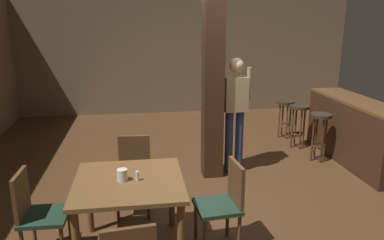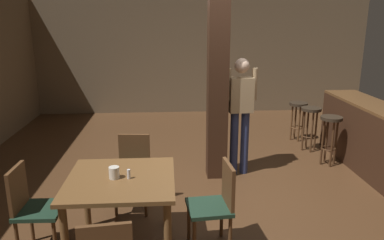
# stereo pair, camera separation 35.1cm
# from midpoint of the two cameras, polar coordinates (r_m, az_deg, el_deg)

# --- Properties ---
(ground_plane) EXTENTS (10.80, 10.80, 0.00)m
(ground_plane) POSITION_cam_midpoint_polar(r_m,az_deg,el_deg) (5.21, 3.92, -10.46)
(ground_plane) COLOR #4C301C
(wall_back) EXTENTS (8.00, 0.10, 2.80)m
(wall_back) POSITION_cam_midpoint_polar(r_m,az_deg,el_deg) (9.18, -1.98, 9.89)
(wall_back) COLOR #756047
(wall_back) RESTS_ON ground_plane
(pillar) EXTENTS (0.28, 0.28, 2.80)m
(pillar) POSITION_cam_midpoint_polar(r_m,az_deg,el_deg) (5.25, 1.28, 5.88)
(pillar) COLOR #382114
(pillar) RESTS_ON ground_plane
(dining_table) EXTENTS (1.03, 1.03, 0.78)m
(dining_table) POSITION_cam_midpoint_polar(r_m,az_deg,el_deg) (3.71, -12.27, -10.64)
(dining_table) COLOR brown
(dining_table) RESTS_ON ground_plane
(chair_east) EXTENTS (0.46, 0.46, 0.89)m
(chair_east) POSITION_cam_midpoint_polar(r_m,az_deg,el_deg) (3.79, 2.29, -12.21)
(chair_east) COLOR #1E3828
(chair_east) RESTS_ON ground_plane
(chair_north) EXTENTS (0.46, 0.46, 0.89)m
(chair_north) POSITION_cam_midpoint_polar(r_m,az_deg,el_deg) (4.57, -11.04, -7.54)
(chair_north) COLOR #1E3828
(chair_north) RESTS_ON ground_plane
(chair_west) EXTENTS (0.43, 0.43, 0.89)m
(chair_west) POSITION_cam_midpoint_polar(r_m,az_deg,el_deg) (3.96, -25.10, -12.52)
(chair_west) COLOR #1E3828
(chair_west) RESTS_ON ground_plane
(napkin_cup) EXTENTS (0.10, 0.10, 0.11)m
(napkin_cup) POSITION_cam_midpoint_polar(r_m,az_deg,el_deg) (3.63, -13.35, -8.20)
(napkin_cup) COLOR silver
(napkin_cup) RESTS_ON dining_table
(salt_shaker) EXTENTS (0.03, 0.03, 0.09)m
(salt_shaker) POSITION_cam_midpoint_polar(r_m,az_deg,el_deg) (3.61, -11.13, -8.42)
(salt_shaker) COLOR silver
(salt_shaker) RESTS_ON dining_table
(standing_person) EXTENTS (0.47, 0.23, 1.72)m
(standing_person) POSITION_cam_midpoint_polar(r_m,az_deg,el_deg) (5.45, 4.75, 1.91)
(standing_person) COLOR tan
(standing_person) RESTS_ON ground_plane
(bar_counter) EXTENTS (0.56, 2.18, 1.02)m
(bar_counter) POSITION_cam_midpoint_polar(r_m,az_deg,el_deg) (6.40, 21.57, -1.60)
(bar_counter) COLOR brown
(bar_counter) RESTS_ON ground_plane
(bar_stool_near) EXTENTS (0.33, 0.33, 0.79)m
(bar_stool_near) POSITION_cam_midpoint_polar(r_m,az_deg,el_deg) (6.27, 17.44, -0.94)
(bar_stool_near) COLOR #2D2319
(bar_stool_near) RESTS_ON ground_plane
(bar_stool_mid) EXTENTS (0.34, 0.34, 0.77)m
(bar_stool_mid) POSITION_cam_midpoint_polar(r_m,az_deg,el_deg) (6.84, 14.58, 0.52)
(bar_stool_mid) COLOR #2D2319
(bar_stool_mid) RESTS_ON ground_plane
(bar_stool_far) EXTENTS (0.34, 0.34, 0.73)m
(bar_stool_far) POSITION_cam_midpoint_polar(r_m,az_deg,el_deg) (7.37, 12.70, 1.44)
(bar_stool_far) COLOR #2D2319
(bar_stool_far) RESTS_ON ground_plane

